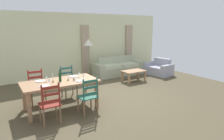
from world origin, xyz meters
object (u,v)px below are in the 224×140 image
dining_chair_near_left (50,104)px  wine_glass_far_left (46,77)px  dining_chair_near_right (88,96)px  coffee_cup_primary (74,79)px  dining_table (60,84)px  coffee_table (134,72)px  dining_chair_far_left (37,87)px  couch (118,68)px  dining_chair_far_right (68,82)px  wine_glass_near_left (49,80)px  wine_glass_near_right (83,75)px  armchair_upholstered (159,69)px  wine_bottle (60,77)px  wine_glass_far_right (79,73)px  standing_lamp (88,45)px

dining_chair_near_left → wine_glass_far_left: size_ratio=5.96×
dining_chair_near_right → coffee_cup_primary: bearing=99.6°
dining_table → coffee_cup_primary: coffee_cup_primary is taller
dining_table → coffee_table: dining_table is taller
dining_table → dining_chair_far_left: bearing=121.8°
wine_glass_far_left → couch: (3.67, 2.22, -0.57)m
dining_chair_far_left → dining_chair_far_right: bearing=3.2°
wine_glass_near_left → coffee_cup_primary: bearing=2.7°
wine_glass_far_left → wine_glass_near_right: bearing=-16.4°
coffee_cup_primary → couch: size_ratio=0.04×
wine_glass_near_right → armchair_upholstered: (4.39, 1.53, -0.61)m
dining_chair_near_right → coffee_cup_primary: dining_chair_near_right is taller
dining_chair_far_right → coffee_cup_primary: dining_chair_far_right is taller
wine_bottle → dining_chair_far_right: bearing=58.6°
coffee_cup_primary → dining_chair_far_right: bearing=80.8°
wine_glass_near_left → coffee_cup_primary: 0.65m
wine_glass_far_right → standing_lamp: size_ratio=0.10×
dining_table → standing_lamp: (2.01, 2.56, 0.75)m
dining_chair_far_left → armchair_upholstered: dining_chair_far_left is taller
dining_chair_near_left → wine_bottle: size_ratio=3.04×
wine_glass_far_left → armchair_upholstered: size_ratio=0.13×
coffee_table → armchair_upholstered: armchair_upholstered is taller
dining_chair_near_right → wine_bottle: 0.93m
wine_glass_near_left → wine_glass_far_left: same height
dining_chair_far_right → wine_glass_near_right: size_ratio=5.96×
wine_glass_near_left → wine_glass_near_right: (0.90, 0.01, 0.00)m
dining_chair_near_left → wine_glass_near_right: bearing=29.6°
wine_glass_near_left → coffee_cup_primary: size_ratio=1.79×
dining_chair_far_right → dining_chair_far_left: bearing=-176.8°
dining_chair_near_left → wine_bottle: 0.93m
dining_chair_far_left → standing_lamp: standing_lamp is taller
dining_chair_far_right → wine_glass_near_right: bearing=-83.1°
dining_table → armchair_upholstered: bearing=15.9°
dining_chair_near_left → standing_lamp: bearing=52.9°
dining_chair_near_left → wine_glass_near_right: 1.28m
dining_chair_near_right → dining_chair_far_right: (0.04, 1.52, 0.00)m
wine_glass_far_left → coffee_cup_primary: wine_glass_far_left is taller
dining_chair_near_left → dining_chair_far_left: bearing=89.4°
wine_bottle → standing_lamp: size_ratio=0.19×
wine_glass_far_left → standing_lamp: size_ratio=0.10×
wine_bottle → coffee_table: bearing=19.4°
wine_glass_near_left → wine_glass_near_right: 0.90m
dining_table → dining_chair_near_right: dining_chair_near_right is taller
wine_glass_far_left → wine_glass_far_right: bearing=-0.0°
wine_bottle → wine_glass_far_right: (0.59, 0.16, -0.01)m
couch → armchair_upholstered: bearing=-30.6°
dining_table → wine_glass_near_left: 0.39m
dining_table → coffee_table: size_ratio=2.11×
dining_chair_far_left → wine_glass_far_right: 1.25m
wine_glass_far_right → couch: size_ratio=0.07×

